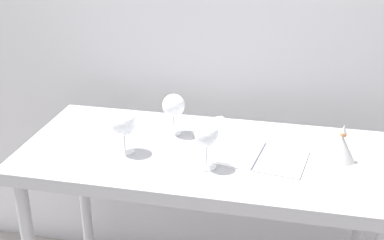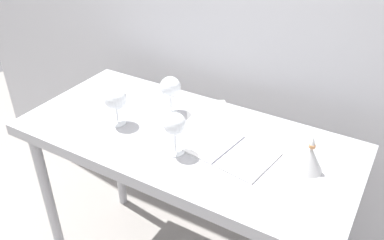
{
  "view_description": "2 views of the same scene",
  "coord_description": "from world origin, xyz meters",
  "px_view_note": "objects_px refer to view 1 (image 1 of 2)",
  "views": [
    {
      "loc": [
        0.33,
        -1.74,
        1.81
      ],
      "look_at": [
        -0.06,
        0.04,
        1.01
      ],
      "focal_mm": 48.79,
      "sensor_mm": 36.0,
      "label": 1
    },
    {
      "loc": [
        0.72,
        -1.16,
        1.82
      ],
      "look_at": [
        0.03,
        -0.0,
        0.98
      ],
      "focal_mm": 37.38,
      "sensor_mm": 36.0,
      "label": 2
    }
  ],
  "objects_px": {
    "open_notebook": "(259,157)",
    "tasting_sheet_upper": "(120,125)",
    "decanter_funnel": "(342,148)",
    "tasting_sheet_lower": "(215,131)",
    "wine_glass_near_left": "(123,124)",
    "wine_glass_near_center": "(207,136)",
    "wine_glass_far_left": "(174,106)"
  },
  "relations": [
    {
      "from": "wine_glass_near_left",
      "to": "wine_glass_far_left",
      "type": "bearing_deg",
      "value": 54.76
    },
    {
      "from": "wine_glass_near_left",
      "to": "tasting_sheet_upper",
      "type": "distance_m",
      "value": 0.28
    },
    {
      "from": "tasting_sheet_upper",
      "to": "decanter_funnel",
      "type": "distance_m",
      "value": 0.9
    },
    {
      "from": "wine_glass_near_left",
      "to": "tasting_sheet_upper",
      "type": "xyz_separation_m",
      "value": [
        -0.1,
        0.23,
        -0.11
      ]
    },
    {
      "from": "wine_glass_far_left",
      "to": "decanter_funnel",
      "type": "bearing_deg",
      "value": -8.1
    },
    {
      "from": "tasting_sheet_upper",
      "to": "tasting_sheet_lower",
      "type": "relative_size",
      "value": 0.89
    },
    {
      "from": "open_notebook",
      "to": "tasting_sheet_upper",
      "type": "distance_m",
      "value": 0.62
    },
    {
      "from": "decanter_funnel",
      "to": "wine_glass_far_left",
      "type": "bearing_deg",
      "value": 171.9
    },
    {
      "from": "open_notebook",
      "to": "tasting_sheet_lower",
      "type": "xyz_separation_m",
      "value": [
        -0.2,
        0.2,
        -0.0
      ]
    },
    {
      "from": "open_notebook",
      "to": "decanter_funnel",
      "type": "distance_m",
      "value": 0.3
    },
    {
      "from": "open_notebook",
      "to": "decanter_funnel",
      "type": "height_order",
      "value": "decanter_funnel"
    },
    {
      "from": "wine_glass_near_left",
      "to": "wine_glass_near_center",
      "type": "distance_m",
      "value": 0.33
    },
    {
      "from": "wine_glass_far_left",
      "to": "tasting_sheet_lower",
      "type": "relative_size",
      "value": 0.68
    },
    {
      "from": "tasting_sheet_upper",
      "to": "tasting_sheet_lower",
      "type": "distance_m",
      "value": 0.4
    },
    {
      "from": "wine_glass_near_center",
      "to": "wine_glass_far_left",
      "type": "relative_size",
      "value": 1.02
    },
    {
      "from": "tasting_sheet_upper",
      "to": "decanter_funnel",
      "type": "relative_size",
      "value": 1.53
    },
    {
      "from": "tasting_sheet_upper",
      "to": "tasting_sheet_lower",
      "type": "bearing_deg",
      "value": 29.78
    },
    {
      "from": "wine_glass_near_center",
      "to": "tasting_sheet_upper",
      "type": "relative_size",
      "value": 0.77
    },
    {
      "from": "wine_glass_far_left",
      "to": "tasting_sheet_lower",
      "type": "distance_m",
      "value": 0.21
    },
    {
      "from": "open_notebook",
      "to": "decanter_funnel",
      "type": "relative_size",
      "value": 2.54
    },
    {
      "from": "wine_glass_near_center",
      "to": "tasting_sheet_lower",
      "type": "height_order",
      "value": "wine_glass_near_center"
    },
    {
      "from": "wine_glass_near_center",
      "to": "wine_glass_far_left",
      "type": "height_order",
      "value": "wine_glass_near_center"
    },
    {
      "from": "wine_glass_near_left",
      "to": "open_notebook",
      "type": "xyz_separation_m",
      "value": [
        0.5,
        0.06,
        -0.11
      ]
    },
    {
      "from": "wine_glass_far_left",
      "to": "wine_glass_near_left",
      "type": "bearing_deg",
      "value": -125.24
    },
    {
      "from": "wine_glass_near_left",
      "to": "wine_glass_near_center",
      "type": "relative_size",
      "value": 0.99
    },
    {
      "from": "open_notebook",
      "to": "decanter_funnel",
      "type": "xyz_separation_m",
      "value": [
        0.29,
        0.05,
        0.05
      ]
    },
    {
      "from": "tasting_sheet_lower",
      "to": "decanter_funnel",
      "type": "xyz_separation_m",
      "value": [
        0.5,
        -0.15,
        0.05
      ]
    },
    {
      "from": "open_notebook",
      "to": "wine_glass_near_left",
      "type": "bearing_deg",
      "value": -165.08
    },
    {
      "from": "wine_glass_near_left",
      "to": "open_notebook",
      "type": "height_order",
      "value": "wine_glass_near_left"
    },
    {
      "from": "decanter_funnel",
      "to": "open_notebook",
      "type": "bearing_deg",
      "value": -170.88
    },
    {
      "from": "wine_glass_near_left",
      "to": "decanter_funnel",
      "type": "xyz_separation_m",
      "value": [
        0.79,
        0.11,
        -0.07
      ]
    },
    {
      "from": "wine_glass_near_center",
      "to": "tasting_sheet_lower",
      "type": "distance_m",
      "value": 0.33
    }
  ]
}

